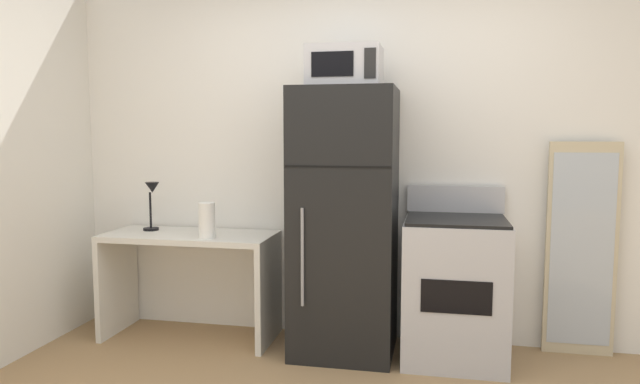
# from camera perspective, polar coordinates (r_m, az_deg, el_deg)

# --- Properties ---
(wall_back_white) EXTENTS (5.00, 0.10, 2.60)m
(wall_back_white) POSITION_cam_1_polar(r_m,az_deg,el_deg) (4.06, 4.90, 3.72)
(wall_back_white) COLOR white
(wall_back_white) RESTS_ON ground
(desk) EXTENTS (1.20, 0.52, 0.75)m
(desk) POSITION_cam_1_polar(r_m,az_deg,el_deg) (4.17, -12.85, -7.09)
(desk) COLOR silver
(desk) RESTS_ON ground
(desk_lamp) EXTENTS (0.14, 0.12, 0.35)m
(desk_lamp) POSITION_cam_1_polar(r_m,az_deg,el_deg) (4.28, -16.47, -0.56)
(desk_lamp) COLOR black
(desk_lamp) RESTS_ON desk
(paper_towel_roll) EXTENTS (0.11, 0.11, 0.24)m
(paper_towel_roll) POSITION_cam_1_polar(r_m,az_deg,el_deg) (3.91, -11.25, -2.80)
(paper_towel_roll) COLOR white
(paper_towel_roll) RESTS_ON desk
(refrigerator) EXTENTS (0.66, 0.63, 1.74)m
(refrigerator) POSITION_cam_1_polar(r_m,az_deg,el_deg) (3.74, 2.49, -3.06)
(refrigerator) COLOR black
(refrigerator) RESTS_ON ground
(microwave) EXTENTS (0.46, 0.35, 0.26)m
(microwave) POSITION_cam_1_polar(r_m,az_deg,el_deg) (3.70, 2.51, 12.39)
(microwave) COLOR #B7B7BC
(microwave) RESTS_ON refrigerator
(oven_range) EXTENTS (0.64, 0.61, 1.10)m
(oven_range) POSITION_cam_1_polar(r_m,az_deg,el_deg) (3.79, 13.31, -9.35)
(oven_range) COLOR #B7B7BC
(oven_range) RESTS_ON ground
(leaning_mirror) EXTENTS (0.44, 0.03, 1.40)m
(leaning_mirror) POSITION_cam_1_polar(r_m,az_deg,el_deg) (4.09, 24.67, -5.25)
(leaning_mirror) COLOR #C6B793
(leaning_mirror) RESTS_ON ground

